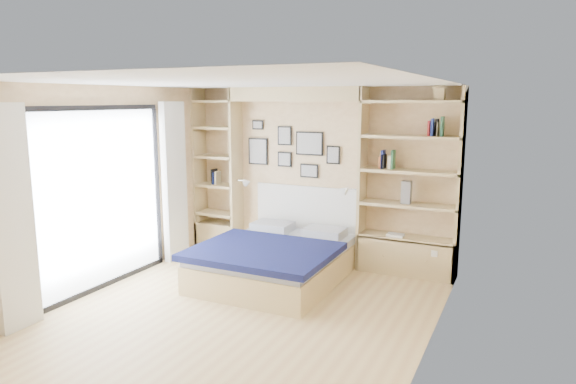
% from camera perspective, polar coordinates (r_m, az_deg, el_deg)
% --- Properties ---
extents(ground, '(4.50, 4.50, 0.00)m').
position_cam_1_polar(ground, '(5.86, -5.10, -13.19)').
color(ground, '#DCBE80').
rests_on(ground, ground).
extents(room_shell, '(4.50, 4.50, 4.50)m').
position_cam_1_polar(room_shell, '(7.01, -1.66, -0.03)').
color(room_shell, beige).
rests_on(room_shell, ground).
extents(bed, '(1.71, 2.17, 1.07)m').
position_cam_1_polar(bed, '(6.76, -1.33, -7.45)').
color(bed, tan).
rests_on(bed, ground).
extents(photo_gallery, '(1.48, 0.02, 0.82)m').
position_cam_1_polar(photo_gallery, '(7.59, 0.29, 4.78)').
color(photo_gallery, black).
rests_on(photo_gallery, ground).
extents(reading_lamps, '(1.92, 0.12, 0.15)m').
position_cam_1_polar(reading_lamps, '(7.40, 0.62, 0.70)').
color(reading_lamps, silver).
rests_on(reading_lamps, ground).
extents(shelf_decor, '(3.49, 0.23, 2.03)m').
position_cam_1_polar(shelf_decor, '(6.93, 11.12, 4.69)').
color(shelf_decor, '#B15C2D').
rests_on(shelf_decor, ground).
extents(deck, '(3.20, 4.00, 0.05)m').
position_cam_1_polar(deck, '(8.20, -27.55, -7.45)').
color(deck, '#695E4D').
rests_on(deck, ground).
extents(deck_chair, '(0.60, 0.84, 0.77)m').
position_cam_1_polar(deck_chair, '(7.51, -22.68, -5.70)').
color(deck_chair, tan).
rests_on(deck_chair, ground).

